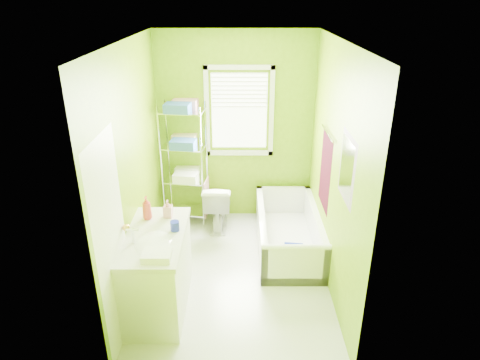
{
  "coord_description": "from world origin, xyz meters",
  "views": [
    {
      "loc": [
        0.07,
        -4.13,
        3.03
      ],
      "look_at": [
        0.06,
        0.25,
        1.08
      ],
      "focal_mm": 32.0,
      "sensor_mm": 36.0,
      "label": 1
    }
  ],
  "objects_px": {
    "toilet": "(218,205)",
    "wire_shelf_unit": "(186,151)",
    "bathtub": "(288,237)",
    "vanity": "(157,269)"
  },
  "relations": [
    {
      "from": "toilet",
      "to": "wire_shelf_unit",
      "type": "height_order",
      "value": "wire_shelf_unit"
    },
    {
      "from": "bathtub",
      "to": "vanity",
      "type": "distance_m",
      "value": 1.83
    },
    {
      "from": "toilet",
      "to": "wire_shelf_unit",
      "type": "relative_size",
      "value": 0.39
    },
    {
      "from": "toilet",
      "to": "vanity",
      "type": "xyz_separation_m",
      "value": [
        -0.53,
        -1.64,
        0.12
      ]
    },
    {
      "from": "vanity",
      "to": "bathtub",
      "type": "bearing_deg",
      "value": 37.04
    },
    {
      "from": "bathtub",
      "to": "vanity",
      "type": "height_order",
      "value": "vanity"
    },
    {
      "from": "toilet",
      "to": "wire_shelf_unit",
      "type": "xyz_separation_m",
      "value": [
        -0.43,
        0.18,
        0.73
      ]
    },
    {
      "from": "vanity",
      "to": "wire_shelf_unit",
      "type": "height_order",
      "value": "wire_shelf_unit"
    },
    {
      "from": "bathtub",
      "to": "wire_shelf_unit",
      "type": "relative_size",
      "value": 0.94
    },
    {
      "from": "toilet",
      "to": "wire_shelf_unit",
      "type": "bearing_deg",
      "value": -22.51
    }
  ]
}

